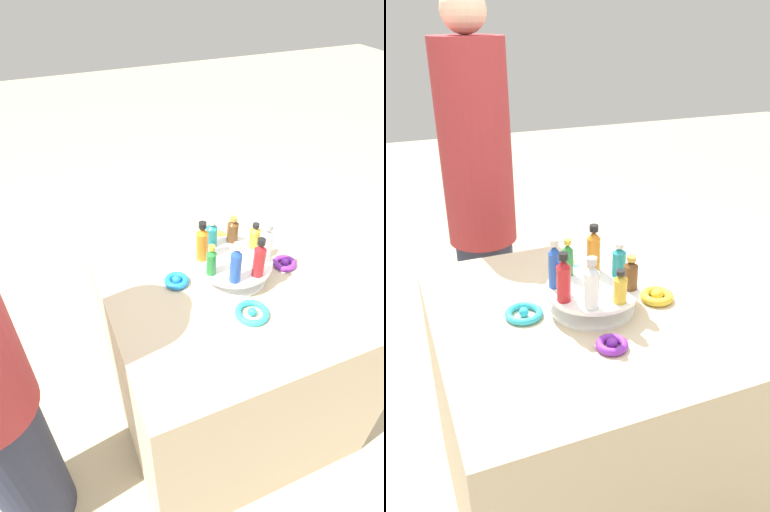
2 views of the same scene
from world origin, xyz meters
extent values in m
plane|color=tan|center=(0.00, 0.00, 0.00)|extent=(12.00, 12.00, 0.00)
cube|color=beige|center=(0.00, 0.00, 0.40)|extent=(0.89, 0.89, 0.79)
cylinder|color=white|center=(0.00, 0.00, 0.80)|extent=(0.24, 0.24, 0.01)
cylinder|color=white|center=(0.00, 0.00, 0.82)|extent=(0.13, 0.13, 0.05)
cylinder|color=white|center=(0.00, 0.00, 0.85)|extent=(0.27, 0.27, 0.01)
cylinder|color=silver|center=(-0.10, 0.04, 0.91)|extent=(0.04, 0.04, 0.10)
cone|color=silver|center=(-0.10, 0.04, 0.97)|extent=(0.04, 0.04, 0.02)
cylinder|color=#B2B2B7|center=(-0.10, 0.04, 1.00)|extent=(0.03, 0.03, 0.02)
cylinder|color=gold|center=(-0.10, -0.04, 0.89)|extent=(0.04, 0.04, 0.07)
cone|color=gold|center=(-0.10, -0.04, 0.94)|extent=(0.04, 0.04, 0.01)
cylinder|color=black|center=(-0.10, -0.04, 0.95)|extent=(0.02, 0.02, 0.01)
cylinder|color=brown|center=(-0.04, -0.10, 0.90)|extent=(0.04, 0.04, 0.07)
cone|color=brown|center=(-0.04, -0.10, 0.94)|extent=(0.04, 0.04, 0.02)
cylinder|color=#B79338|center=(-0.04, -0.10, 0.95)|extent=(0.03, 0.03, 0.01)
cylinder|color=teal|center=(0.04, -0.10, 0.90)|extent=(0.04, 0.04, 0.08)
cone|color=teal|center=(0.04, -0.10, 0.94)|extent=(0.04, 0.04, 0.02)
cylinder|color=silver|center=(0.04, -0.10, 0.96)|extent=(0.03, 0.03, 0.01)
cylinder|color=orange|center=(0.10, -0.04, 0.91)|extent=(0.04, 0.04, 0.10)
cone|color=orange|center=(0.10, -0.04, 0.98)|extent=(0.04, 0.04, 0.02)
cylinder|color=black|center=(0.10, -0.04, 1.00)|extent=(0.03, 0.03, 0.02)
cylinder|color=#288438|center=(0.10, 0.04, 0.90)|extent=(0.03, 0.03, 0.08)
cone|color=#288438|center=(0.10, 0.04, 0.95)|extent=(0.03, 0.03, 0.02)
cylinder|color=gold|center=(0.10, 0.04, 0.96)|extent=(0.02, 0.02, 0.01)
cylinder|color=#234CAD|center=(0.04, 0.10, 0.91)|extent=(0.04, 0.04, 0.10)
cone|color=#234CAD|center=(0.04, 0.10, 0.98)|extent=(0.03, 0.03, 0.02)
cylinder|color=silver|center=(0.04, 0.10, 1.00)|extent=(0.02, 0.02, 0.02)
cylinder|color=#B21E23|center=(-0.04, 0.10, 0.91)|extent=(0.04, 0.04, 0.10)
cone|color=#B21E23|center=(-0.04, 0.10, 0.97)|extent=(0.04, 0.04, 0.02)
cylinder|color=black|center=(-0.04, 0.10, 0.99)|extent=(0.03, 0.03, 0.02)
torus|color=#2DB7CC|center=(0.03, 0.20, 0.80)|extent=(0.11, 0.11, 0.02)
sphere|color=#2DB7CC|center=(0.03, 0.20, 0.81)|extent=(0.03, 0.03, 0.03)
torus|color=purple|center=(-0.20, 0.03, 0.80)|extent=(0.08, 0.08, 0.02)
sphere|color=purple|center=(-0.20, 0.03, 0.81)|extent=(0.03, 0.03, 0.03)
torus|color=gold|center=(-0.03, -0.20, 0.80)|extent=(0.10, 0.10, 0.03)
sphere|color=gold|center=(-0.03, -0.20, 0.81)|extent=(0.04, 0.04, 0.04)
torus|color=blue|center=(0.20, -0.03, 0.80)|extent=(0.08, 0.08, 0.02)
sphere|color=blue|center=(0.20, -0.03, 0.81)|extent=(0.03, 0.03, 0.03)
cylinder|color=#282D42|center=(0.83, 0.14, 0.35)|extent=(0.24, 0.24, 0.69)
cylinder|color=#9E2D33|center=(0.83, 0.14, 1.09)|extent=(0.28, 0.28, 0.79)
sphere|color=beige|center=(0.83, 0.14, 1.57)|extent=(0.17, 0.17, 0.17)
camera|label=1|loc=(0.53, 0.91, 1.72)|focal=28.00mm
camera|label=2|loc=(-1.12, 0.50, 1.56)|focal=35.00mm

